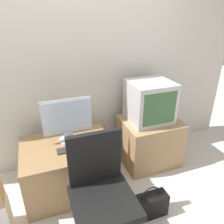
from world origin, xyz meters
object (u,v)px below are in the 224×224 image
keyboard (74,149)px  office_chair (102,200)px  crt_tv (150,102)px  handbag (150,205)px  mouse (96,145)px  main_monitor (68,121)px

keyboard → office_chair: office_chair is taller
crt_tv → handbag: (-0.39, -0.81, -0.72)m
keyboard → mouse: (0.23, -0.03, 0.01)m
mouse → handbag: size_ratio=0.14×
mouse → office_chair: 0.60m
crt_tv → office_chair: crt_tv is taller
office_chair → handbag: (0.50, 0.03, -0.29)m
mouse → crt_tv: (0.76, 0.28, 0.27)m
main_monitor → crt_tv: 1.01m
handbag → crt_tv: bearing=64.4°
crt_tv → keyboard: bearing=-165.9°
handbag → keyboard: bearing=137.0°
main_monitor → office_chair: size_ratio=0.53×
main_monitor → mouse: main_monitor is taller
crt_tv → handbag: bearing=-115.6°
keyboard → handbag: 0.94m
main_monitor → handbag: 1.18m
keyboard → mouse: size_ratio=6.69×
main_monitor → office_chair: 0.87m
mouse → office_chair: bearing=-102.8°
keyboard → crt_tv: bearing=14.1°
keyboard → mouse: mouse is taller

